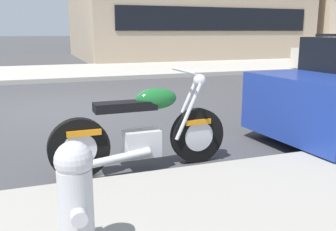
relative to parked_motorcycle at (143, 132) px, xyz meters
The scene contains 5 objects.
ground_plane 3.87m from the parked_motorcycle, 97.89° to the left, with size 260.00×260.00×0.00m, color #3D3D3F.
sidewalk_far_curb 15.53m from the parked_motorcycle, 42.35° to the left, with size 120.00×5.00×0.14m, color #ADA89E.
parking_stall_stripe 0.73m from the parked_motorcycle, 153.75° to the left, with size 0.12×2.20×0.01m, color silver.
parked_motorcycle is the anchor object (origin of this frame).
fire_hydrant 1.90m from the parked_motorcycle, 119.08° to the right, with size 0.24×0.36×0.75m.
Camera 1 is at (-0.59, -7.71, 1.54)m, focal length 39.88 mm.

